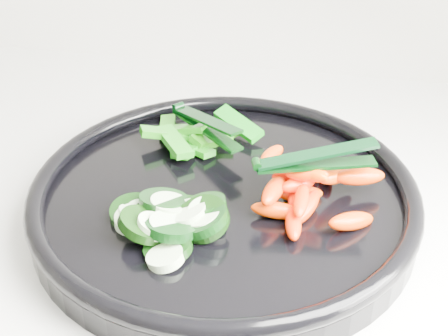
# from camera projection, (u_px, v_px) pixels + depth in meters

# --- Properties ---
(veggie_tray) EXTENTS (0.39, 0.39, 0.04)m
(veggie_tray) POSITION_uv_depth(u_px,v_px,m) (224.00, 198.00, 0.60)
(veggie_tray) COLOR black
(veggie_tray) RESTS_ON counter
(cucumber_pile) EXTENTS (0.12, 0.11, 0.04)m
(cucumber_pile) POSITION_uv_depth(u_px,v_px,m) (167.00, 219.00, 0.55)
(cucumber_pile) COLOR black
(cucumber_pile) RESTS_ON veggie_tray
(carrot_pile) EXTENTS (0.13, 0.14, 0.05)m
(carrot_pile) POSITION_uv_depth(u_px,v_px,m) (309.00, 189.00, 0.58)
(carrot_pile) COLOR #EE4300
(carrot_pile) RESTS_ON veggie_tray
(pepper_pile) EXTENTS (0.13, 0.11, 0.04)m
(pepper_pile) POSITION_uv_depth(u_px,v_px,m) (198.00, 136.00, 0.68)
(pepper_pile) COLOR #14750B
(pepper_pile) RESTS_ON veggie_tray
(tong_carrot) EXTENTS (0.11, 0.05, 0.02)m
(tong_carrot) POSITION_uv_depth(u_px,v_px,m) (313.00, 160.00, 0.56)
(tong_carrot) COLOR black
(tong_carrot) RESTS_ON carrot_pile
(tong_pepper) EXTENTS (0.09, 0.09, 0.02)m
(tong_pepper) POSITION_uv_depth(u_px,v_px,m) (204.00, 123.00, 0.67)
(tong_pepper) COLOR black
(tong_pepper) RESTS_ON pepper_pile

